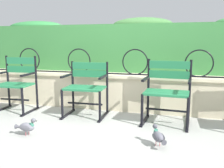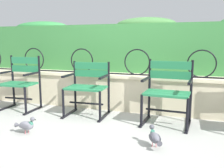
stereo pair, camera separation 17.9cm
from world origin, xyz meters
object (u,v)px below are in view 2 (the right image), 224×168
at_px(park_chair_centre_right, 168,90).
at_px(park_chair_centre_left, 88,86).
at_px(pigeon_far_side, 155,137).
at_px(pigeon_near_chairs, 26,125).
at_px(park_chair_leftmost, 20,82).

bearing_deg(park_chair_centre_right, park_chair_centre_left, 178.68).
bearing_deg(pigeon_far_side, park_chair_centre_right, 87.94).
relative_size(park_chair_centre_right, pigeon_near_chairs, 3.05).
bearing_deg(park_chair_leftmost, park_chair_centre_left, 2.73).
xyz_separation_m(park_chair_leftmost, park_chair_centre_left, (1.21, 0.06, -0.01)).
height_order(park_chair_leftmost, park_chair_centre_right, park_chair_leftmost).
distance_m(park_chair_centre_right, pigeon_far_side, 0.93).
height_order(park_chair_leftmost, pigeon_far_side, park_chair_leftmost).
bearing_deg(park_chair_leftmost, pigeon_far_side, -19.11).
bearing_deg(park_chair_centre_right, park_chair_leftmost, -179.30).
relative_size(park_chair_centre_left, pigeon_far_side, 3.05).
relative_size(pigeon_near_chairs, pigeon_far_side, 1.08).
bearing_deg(pigeon_far_side, pigeon_near_chairs, -175.86).
bearing_deg(pigeon_near_chairs, pigeon_far_side, 4.14).
bearing_deg(park_chair_centre_left, park_chair_leftmost, -177.27).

